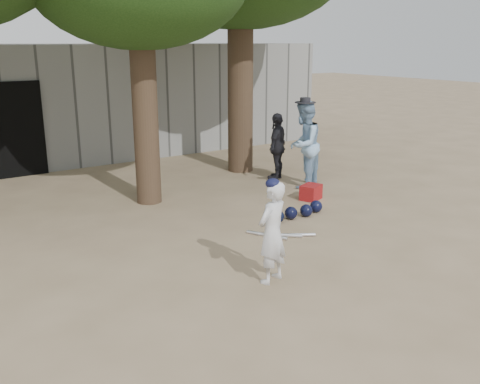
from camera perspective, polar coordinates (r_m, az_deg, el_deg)
ground at (r=7.05m, az=0.54°, el=-10.07°), size 70.00×70.00×0.00m
boy_player at (r=6.95m, az=3.44°, el=-4.33°), size 0.58×0.47×1.37m
spectator_blue at (r=11.58m, az=6.82°, el=5.04°), size 1.14×1.06×1.86m
spectator_dark at (r=12.22m, az=4.01°, el=4.87°), size 0.95×0.81×1.52m
red_bag at (r=10.81m, az=7.57°, el=-0.02°), size 0.51×0.46×0.30m
back_building at (r=16.03m, az=-21.27°, el=9.12°), size 16.00×5.24×3.00m
helmet_row at (r=9.68m, az=6.21°, el=-2.08°), size 1.19×0.32×0.23m
bat_pile at (r=8.76m, az=4.30°, el=-4.60°), size 0.88×0.78×0.06m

